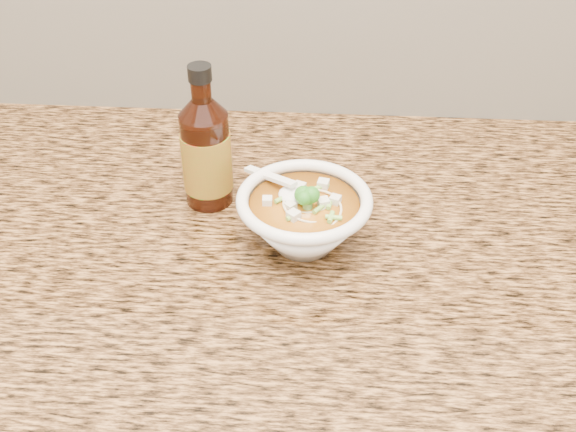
{
  "coord_description": "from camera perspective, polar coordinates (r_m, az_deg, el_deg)",
  "views": [
    {
      "loc": [
        0.04,
        0.94,
        1.49
      ],
      "look_at": [
        -0.0,
        1.65,
        0.94
      ],
      "focal_mm": 45.0,
      "sensor_mm": 36.0,
      "label": 1
    }
  ],
  "objects": [
    {
      "name": "soup_bowl",
      "position": [
        0.9,
        1.25,
        -0.25
      ],
      "size": [
        0.17,
        0.17,
        0.09
      ],
      "rotation": [
        0.0,
        0.0,
        -0.14
      ],
      "color": "white",
      "rests_on": "counter_slab"
    },
    {
      "name": "hot_sauce_bottle",
      "position": [
        0.96,
        -6.48,
        4.97
      ],
      "size": [
        0.09,
        0.09,
        0.2
      ],
      "rotation": [
        0.0,
        0.0,
        0.4
      ],
      "color": "#351107",
      "rests_on": "counter_slab"
    },
    {
      "name": "counter_slab",
      "position": [
        0.96,
        0.27,
        -1.94
      ],
      "size": [
        4.0,
        0.68,
        0.04
      ],
      "primitive_type": "cube",
      "color": "#A06C3A",
      "rests_on": "cabinet"
    }
  ]
}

